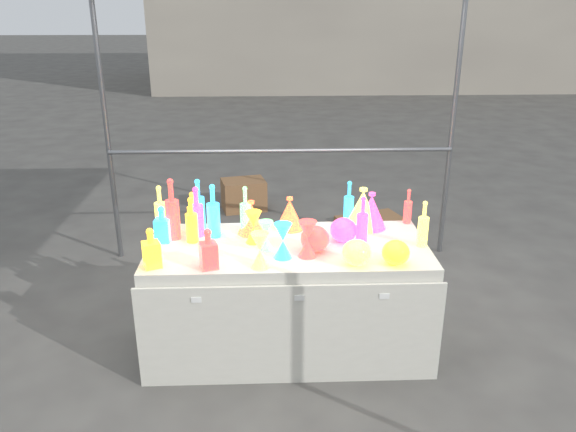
{
  "coord_description": "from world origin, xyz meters",
  "views": [
    {
      "loc": [
        -0.13,
        -3.31,
        2.21
      ],
      "look_at": [
        0.0,
        0.0,
        0.95
      ],
      "focal_mm": 35.0,
      "sensor_mm": 36.0,
      "label": 1
    }
  ],
  "objects_px": {
    "decanter_0": "(151,248)",
    "globe_0": "(396,254)",
    "bottle_0": "(193,212)",
    "hourglass_0": "(307,239)",
    "display_table": "(288,297)",
    "lampshade_0": "(290,213)",
    "cardboard_box_closed": "(244,195)"
  },
  "relations": [
    {
      "from": "bottle_0",
      "to": "lampshade_0",
      "type": "bearing_deg",
      "value": 2.46
    },
    {
      "from": "globe_0",
      "to": "decanter_0",
      "type": "bearing_deg",
      "value": 179.27
    },
    {
      "from": "bottle_0",
      "to": "globe_0",
      "type": "bearing_deg",
      "value": -23.8
    },
    {
      "from": "bottle_0",
      "to": "decanter_0",
      "type": "bearing_deg",
      "value": -108.29
    },
    {
      "from": "lampshade_0",
      "to": "display_table",
      "type": "bearing_deg",
      "value": -106.73
    },
    {
      "from": "display_table",
      "to": "hourglass_0",
      "type": "height_order",
      "value": "hourglass_0"
    },
    {
      "from": "decanter_0",
      "to": "hourglass_0",
      "type": "bearing_deg",
      "value": -16.1
    },
    {
      "from": "cardboard_box_closed",
      "to": "decanter_0",
      "type": "relative_size",
      "value": 1.93
    },
    {
      "from": "hourglass_0",
      "to": "lampshade_0",
      "type": "bearing_deg",
      "value": 101.05
    },
    {
      "from": "decanter_0",
      "to": "globe_0",
      "type": "distance_m",
      "value": 1.44
    },
    {
      "from": "decanter_0",
      "to": "display_table",
      "type": "bearing_deg",
      "value": -4.12
    },
    {
      "from": "cardboard_box_closed",
      "to": "hourglass_0",
      "type": "xyz_separation_m",
      "value": [
        0.51,
        -2.91,
        0.69
      ]
    },
    {
      "from": "lampshade_0",
      "to": "cardboard_box_closed",
      "type": "bearing_deg",
      "value": 87.4
    },
    {
      "from": "cardboard_box_closed",
      "to": "globe_0",
      "type": "distance_m",
      "value": 3.27
    },
    {
      "from": "cardboard_box_closed",
      "to": "hourglass_0",
      "type": "height_order",
      "value": "hourglass_0"
    },
    {
      "from": "display_table",
      "to": "globe_0",
      "type": "bearing_deg",
      "value": -25.18
    },
    {
      "from": "bottle_0",
      "to": "hourglass_0",
      "type": "distance_m",
      "value": 0.86
    },
    {
      "from": "display_table",
      "to": "lampshade_0",
      "type": "height_order",
      "value": "lampshade_0"
    },
    {
      "from": "display_table",
      "to": "bottle_0",
      "type": "bearing_deg",
      "value": 157.61
    },
    {
      "from": "cardboard_box_closed",
      "to": "bottle_0",
      "type": "distance_m",
      "value": 2.6
    },
    {
      "from": "display_table",
      "to": "globe_0",
      "type": "height_order",
      "value": "globe_0"
    },
    {
      "from": "lampshade_0",
      "to": "bottle_0",
      "type": "bearing_deg",
      "value": 170.16
    },
    {
      "from": "display_table",
      "to": "globe_0",
      "type": "distance_m",
      "value": 0.82
    },
    {
      "from": "display_table",
      "to": "hourglass_0",
      "type": "distance_m",
      "value": 0.53
    },
    {
      "from": "globe_0",
      "to": "bottle_0",
      "type": "bearing_deg",
      "value": 156.2
    },
    {
      "from": "decanter_0",
      "to": "hourglass_0",
      "type": "xyz_separation_m",
      "value": [
        0.92,
        0.11,
        -0.01
      ]
    },
    {
      "from": "bottle_0",
      "to": "hourglass_0",
      "type": "xyz_separation_m",
      "value": [
        0.75,
        -0.43,
        -0.03
      ]
    },
    {
      "from": "decanter_0",
      "to": "bottle_0",
      "type": "bearing_deg",
      "value": 48.74
    },
    {
      "from": "cardboard_box_closed",
      "to": "globe_0",
      "type": "relative_size",
      "value": 2.85
    },
    {
      "from": "display_table",
      "to": "lampshade_0",
      "type": "distance_m",
      "value": 0.57
    },
    {
      "from": "display_table",
      "to": "cardboard_box_closed",
      "type": "bearing_deg",
      "value": 98.24
    },
    {
      "from": "bottle_0",
      "to": "hourglass_0",
      "type": "relative_size",
      "value": 1.24
    }
  ]
}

